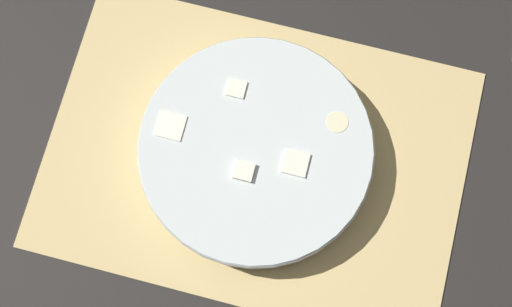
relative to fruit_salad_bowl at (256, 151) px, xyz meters
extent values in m
plane|color=black|center=(0.00, 0.00, -0.04)|extent=(6.00, 6.00, 0.00)
cube|color=#D6B775|center=(0.00, 0.00, -0.03)|extent=(0.52, 0.36, 0.01)
cube|color=#4C381E|center=(-0.17, 0.00, -0.03)|extent=(0.01, 0.36, 0.00)
cube|color=#4C381E|center=(-0.09, 0.00, -0.03)|extent=(0.01, 0.36, 0.00)
cube|color=#4C381E|center=(0.00, 0.00, -0.03)|extent=(0.01, 0.36, 0.00)
cube|color=#4C381E|center=(0.09, 0.00, -0.03)|extent=(0.01, 0.36, 0.00)
cube|color=#4C381E|center=(0.17, 0.00, -0.03)|extent=(0.01, 0.36, 0.00)
cylinder|color=silver|center=(0.00, 0.00, 0.00)|extent=(0.28, 0.28, 0.05)
torus|color=silver|center=(0.00, 0.00, 0.02)|extent=(0.28, 0.28, 0.01)
cylinder|color=beige|center=(-0.04, -0.09, 0.01)|extent=(0.03, 0.03, 0.01)
cylinder|color=beige|center=(0.08, -0.08, 0.02)|extent=(0.03, 0.03, 0.01)
cylinder|color=beige|center=(-0.02, -0.01, 0.00)|extent=(0.03, 0.03, 0.01)
cylinder|color=beige|center=(0.04, -0.01, 0.01)|extent=(0.03, 0.03, 0.01)
cylinder|color=beige|center=(0.09, 0.02, -0.01)|extent=(0.03, 0.03, 0.01)
cylinder|color=beige|center=(-0.02, 0.06, 0.00)|extent=(0.03, 0.03, 0.01)
cylinder|color=beige|center=(0.05, 0.05, 0.00)|extent=(0.03, 0.03, 0.01)
cylinder|color=beige|center=(-0.09, 0.02, 0.02)|extent=(0.03, 0.03, 0.01)
cylinder|color=beige|center=(-0.02, 0.10, 0.02)|extent=(0.03, 0.03, 0.01)
cylinder|color=beige|center=(-0.09, -0.05, 0.02)|extent=(0.03, 0.03, 0.01)
cylinder|color=beige|center=(-0.09, 0.01, -0.01)|extent=(0.03, 0.03, 0.01)
cylinder|color=beige|center=(0.08, 0.08, -0.01)|extent=(0.03, 0.03, 0.01)
cube|color=white|center=(0.04, -0.02, -0.02)|extent=(0.03, 0.03, 0.03)
cube|color=white|center=(-0.05, -0.04, 0.00)|extent=(0.02, 0.02, 0.02)
cube|color=white|center=(0.04, -0.06, 0.01)|extent=(0.02, 0.02, 0.02)
cube|color=white|center=(0.01, 0.03, 0.02)|extent=(0.02, 0.02, 0.02)
cube|color=white|center=(0.10, 0.00, 0.01)|extent=(0.03, 0.03, 0.03)
cube|color=white|center=(0.02, -0.09, 0.00)|extent=(0.02, 0.02, 0.02)
cube|color=white|center=(0.02, 0.06, 0.00)|extent=(0.02, 0.02, 0.02)
cube|color=white|center=(0.06, -0.04, 0.01)|extent=(0.02, 0.02, 0.02)
cube|color=white|center=(-0.05, 0.01, 0.01)|extent=(0.03, 0.03, 0.03)
cube|color=white|center=(-0.03, -0.11, -0.01)|extent=(0.03, 0.03, 0.03)
cube|color=white|center=(0.10, -0.03, -0.01)|extent=(0.02, 0.02, 0.02)
ellipsoid|color=orange|center=(-0.09, -0.02, 0.00)|extent=(0.02, 0.01, 0.01)
ellipsoid|color=red|center=(-0.05, 0.08, -0.02)|extent=(0.03, 0.02, 0.01)
ellipsoid|color=red|center=(-0.02, -0.08, 0.00)|extent=(0.03, 0.01, 0.01)
ellipsoid|color=red|center=(-0.07, -0.01, 0.01)|extent=(0.03, 0.02, 0.01)
ellipsoid|color=orange|center=(0.07, 0.00, 0.00)|extent=(0.02, 0.01, 0.01)
ellipsoid|color=orange|center=(0.04, 0.02, 0.01)|extent=(0.03, 0.02, 0.01)
camera|label=1|loc=(-0.05, 0.19, 0.83)|focal=50.00mm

